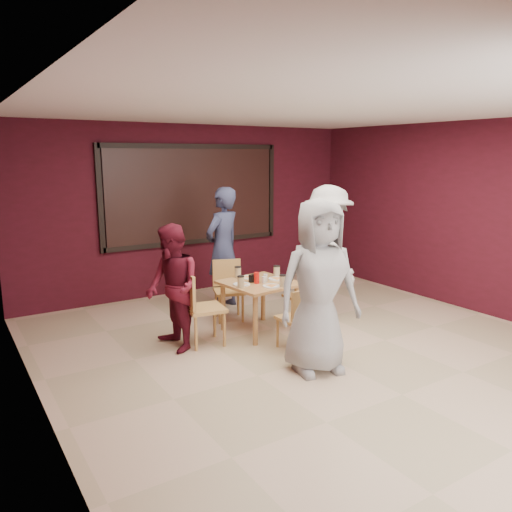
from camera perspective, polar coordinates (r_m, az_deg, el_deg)
floor at (r=5.97m, az=8.10°, el=-11.30°), size 7.00×7.00×0.00m
window_blinds at (r=8.44m, az=-7.08°, el=6.97°), size 3.00×0.02×1.50m
dining_table at (r=6.51m, az=0.40°, el=-3.62°), size 0.94×0.94×0.83m
chair_front at (r=5.97m, az=4.90°, el=-6.78°), size 0.38×0.38×0.77m
chair_back at (r=7.11m, az=-3.21°, el=-3.44°), size 0.51×0.51×0.84m
chair_left at (r=6.13m, az=-6.53°, el=-5.49°), size 0.51×0.51×0.92m
chair_right at (r=6.94m, az=5.55°, el=-4.11°), size 0.38×0.38×0.78m
diner_front at (r=5.31m, az=7.15°, el=-3.49°), size 1.03×0.79×1.87m
diner_back at (r=7.53m, az=-3.82°, el=0.90°), size 0.79×0.66×1.84m
diner_left at (r=5.97m, az=-9.51°, el=-3.64°), size 0.58×0.74×1.52m
diner_right at (r=7.20m, az=8.18°, el=0.51°), size 0.92×1.33×1.89m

